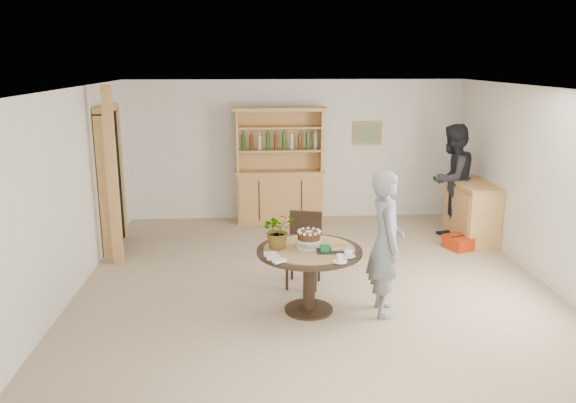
# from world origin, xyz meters

# --- Properties ---
(ground) EXTENTS (7.00, 7.00, 0.00)m
(ground) POSITION_xyz_m (0.00, 0.00, 0.00)
(ground) COLOR tan
(ground) RESTS_ON ground
(room_shell) EXTENTS (6.04, 7.04, 2.52)m
(room_shell) POSITION_xyz_m (0.00, 0.01, 1.74)
(room_shell) COLOR white
(room_shell) RESTS_ON ground
(doorway) EXTENTS (0.13, 1.10, 2.18)m
(doorway) POSITION_xyz_m (-2.93, 2.00, 1.11)
(doorway) COLOR black
(doorway) RESTS_ON ground
(pine_post) EXTENTS (0.12, 0.12, 2.50)m
(pine_post) POSITION_xyz_m (-2.70, 1.20, 1.25)
(pine_post) COLOR tan
(pine_post) RESTS_ON ground
(hutch) EXTENTS (1.62, 0.54, 2.04)m
(hutch) POSITION_xyz_m (-0.30, 3.24, 0.69)
(hutch) COLOR tan
(hutch) RESTS_ON ground
(sideboard) EXTENTS (0.54, 1.26, 0.94)m
(sideboard) POSITION_xyz_m (2.74, 2.00, 0.47)
(sideboard) COLOR tan
(sideboard) RESTS_ON ground
(dining_table) EXTENTS (1.20, 1.20, 0.76)m
(dining_table) POSITION_xyz_m (-0.14, -0.52, 0.60)
(dining_table) COLOR black
(dining_table) RESTS_ON ground
(dining_chair) EXTENTS (0.51, 0.51, 0.95)m
(dining_chair) POSITION_xyz_m (-0.12, 0.31, 0.54)
(dining_chair) COLOR black
(dining_chair) RESTS_ON ground
(birthday_cake) EXTENTS (0.30, 0.30, 0.20)m
(birthday_cake) POSITION_xyz_m (-0.14, -0.47, 0.88)
(birthday_cake) COLOR white
(birthday_cake) RESTS_ON dining_table
(flower_vase) EXTENTS (0.47, 0.44, 0.42)m
(flower_vase) POSITION_xyz_m (-0.49, -0.47, 0.97)
(flower_vase) COLOR #3F7233
(flower_vase) RESTS_ON dining_table
(gift_tray) EXTENTS (0.30, 0.20, 0.08)m
(gift_tray) POSITION_xyz_m (0.07, -0.64, 0.79)
(gift_tray) COLOR black
(gift_tray) RESTS_ON dining_table
(coffee_cup_a) EXTENTS (0.15, 0.15, 0.09)m
(coffee_cup_a) POSITION_xyz_m (0.26, -0.80, 0.80)
(coffee_cup_a) COLOR white
(coffee_cup_a) RESTS_ON dining_table
(coffee_cup_b) EXTENTS (0.15, 0.15, 0.08)m
(coffee_cup_b) POSITION_xyz_m (0.14, -0.97, 0.79)
(coffee_cup_b) COLOR white
(coffee_cup_b) RESTS_ON dining_table
(napkins) EXTENTS (0.24, 0.33, 0.03)m
(napkins) POSITION_xyz_m (-0.55, -0.83, 0.77)
(napkins) COLOR white
(napkins) RESTS_ON dining_table
(teen_boy) EXTENTS (0.43, 0.63, 1.68)m
(teen_boy) POSITION_xyz_m (0.71, -0.62, 0.84)
(teen_boy) COLOR slate
(teen_boy) RESTS_ON ground
(adult_person) EXTENTS (1.13, 1.09, 1.83)m
(adult_person) POSITION_xyz_m (2.50, 2.36, 0.92)
(adult_person) COLOR black
(adult_person) RESTS_ON ground
(red_suitcase) EXTENTS (0.71, 0.60, 0.21)m
(red_suitcase) POSITION_xyz_m (2.50, 1.58, 0.10)
(red_suitcase) COLOR red
(red_suitcase) RESTS_ON ground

